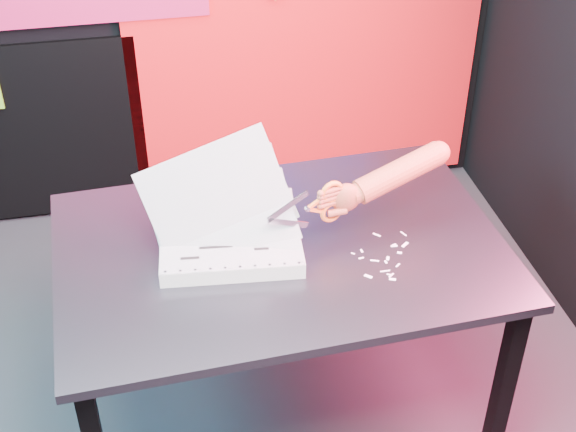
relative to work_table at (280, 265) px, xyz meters
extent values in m
cube|color=red|center=(0.38, 1.38, 0.18)|extent=(1.60, 0.02, 1.60)
cube|color=black|center=(-0.63, 0.35, -0.31)|extent=(0.05, 0.05, 0.72)
cube|color=black|center=(0.63, -0.35, -0.31)|extent=(0.05, 0.05, 0.72)
cube|color=black|center=(0.59, 0.41, -0.31)|extent=(0.05, 0.05, 0.72)
cube|color=#25252D|center=(0.00, 0.00, 0.06)|extent=(1.38, 0.96, 0.03)
cube|color=beige|center=(-0.15, 0.00, 0.10)|extent=(0.44, 0.34, 0.05)
cube|color=white|center=(-0.15, 0.00, 0.13)|extent=(0.44, 0.34, 0.00)
cube|color=white|center=(-0.15, 0.00, 0.13)|extent=(0.42, 0.32, 0.13)
cube|color=white|center=(-0.16, 0.02, 0.16)|extent=(0.41, 0.28, 0.22)
cube|color=white|center=(-0.17, 0.03, 0.20)|extent=(0.45, 0.21, 0.31)
cube|color=white|center=(-0.18, 0.05, 0.25)|extent=(0.47, 0.18, 0.36)
cylinder|color=black|center=(-0.35, -0.12, 0.13)|extent=(0.01, 0.01, 0.00)
cylinder|color=black|center=(-0.31, -0.12, 0.13)|extent=(0.01, 0.01, 0.00)
cylinder|color=black|center=(-0.27, -0.13, 0.13)|extent=(0.01, 0.01, 0.00)
cylinder|color=black|center=(-0.22, -0.13, 0.13)|extent=(0.01, 0.01, 0.00)
cylinder|color=black|center=(-0.18, -0.13, 0.13)|extent=(0.01, 0.01, 0.00)
cylinder|color=black|center=(-0.14, -0.14, 0.13)|extent=(0.01, 0.01, 0.00)
cylinder|color=black|center=(-0.10, -0.14, 0.13)|extent=(0.01, 0.01, 0.00)
cylinder|color=black|center=(-0.06, -0.15, 0.13)|extent=(0.01, 0.01, 0.00)
cylinder|color=black|center=(-0.02, -0.15, 0.13)|extent=(0.01, 0.01, 0.00)
cylinder|color=black|center=(0.03, -0.15, 0.13)|extent=(0.01, 0.01, 0.00)
cylinder|color=black|center=(-0.32, 0.16, 0.13)|extent=(0.01, 0.01, 0.00)
cylinder|color=black|center=(-0.28, 0.16, 0.13)|extent=(0.01, 0.01, 0.00)
cylinder|color=black|center=(-0.24, 0.15, 0.13)|extent=(0.01, 0.01, 0.00)
cylinder|color=black|center=(-0.20, 0.15, 0.13)|extent=(0.01, 0.01, 0.00)
cylinder|color=black|center=(-0.16, 0.14, 0.13)|extent=(0.01, 0.01, 0.00)
cylinder|color=black|center=(-0.11, 0.14, 0.13)|extent=(0.01, 0.01, 0.00)
cylinder|color=black|center=(-0.07, 0.14, 0.13)|extent=(0.01, 0.01, 0.00)
cylinder|color=black|center=(-0.03, 0.13, 0.13)|extent=(0.01, 0.01, 0.00)
cylinder|color=black|center=(0.01, 0.13, 0.13)|extent=(0.01, 0.01, 0.00)
cylinder|color=black|center=(0.05, 0.13, 0.13)|extent=(0.01, 0.01, 0.00)
cube|color=black|center=(-0.24, 0.07, 0.13)|extent=(0.08, 0.02, 0.00)
cube|color=black|center=(-0.12, 0.03, 0.13)|extent=(0.05, 0.02, 0.00)
cube|color=black|center=(-0.20, -0.04, 0.13)|extent=(0.10, 0.02, 0.00)
cube|color=black|center=(-0.07, -0.07, 0.13)|extent=(0.04, 0.01, 0.00)
cube|color=black|center=(-0.28, -0.07, 0.13)|extent=(0.05, 0.02, 0.00)
cube|color=black|center=(-0.09, 0.08, 0.13)|extent=(0.07, 0.02, 0.00)
cube|color=#B1B6BF|center=(0.01, -0.04, 0.25)|extent=(0.13, 0.04, 0.07)
cube|color=#B1B6BF|center=(0.01, -0.04, 0.19)|extent=(0.13, 0.04, 0.07)
cylinder|color=#B1B6BF|center=(0.08, -0.03, 0.22)|extent=(0.02, 0.02, 0.01)
cube|color=orange|center=(0.10, -0.02, 0.21)|extent=(0.05, 0.02, 0.03)
cube|color=orange|center=(0.10, -0.02, 0.23)|extent=(0.05, 0.02, 0.03)
torus|color=orange|center=(0.15, -0.01, 0.26)|extent=(0.07, 0.03, 0.07)
torus|color=orange|center=(0.15, -0.01, 0.19)|extent=(0.07, 0.03, 0.07)
ellipsoid|color=#B14C39|center=(0.20, 0.01, 0.22)|extent=(0.09, 0.05, 0.10)
cylinder|color=#B14C39|center=(0.15, -0.01, 0.22)|extent=(0.07, 0.04, 0.02)
cylinder|color=#B14C39|center=(0.15, -0.01, 0.23)|extent=(0.07, 0.03, 0.02)
cylinder|color=#B14C39|center=(0.15, -0.01, 0.25)|extent=(0.06, 0.03, 0.02)
cylinder|color=#B14C39|center=(0.15, -0.01, 0.26)|extent=(0.06, 0.03, 0.02)
cylinder|color=#B14C39|center=(0.17, -0.01, 0.19)|extent=(0.06, 0.02, 0.03)
cylinder|color=#B14C39|center=(0.24, 0.02, 0.22)|extent=(0.07, 0.07, 0.06)
cylinder|color=#B14C39|center=(0.38, 0.05, 0.26)|extent=(0.30, 0.15, 0.14)
sphere|color=#B14C39|center=(0.51, 0.09, 0.29)|extent=(0.07, 0.07, 0.07)
cube|color=white|center=(0.32, -0.16, 0.08)|extent=(0.02, 0.02, 0.00)
cube|color=white|center=(0.20, -0.08, 0.08)|extent=(0.01, 0.01, 0.00)
cube|color=white|center=(0.33, -0.07, 0.08)|extent=(0.02, 0.01, 0.00)
cube|color=white|center=(0.29, -0.14, 0.08)|extent=(0.01, 0.01, 0.00)
cube|color=white|center=(0.27, -0.18, 0.08)|extent=(0.03, 0.01, 0.00)
cube|color=white|center=(0.37, -0.07, 0.08)|extent=(0.03, 0.03, 0.00)
cube|color=white|center=(0.26, -0.13, 0.08)|extent=(0.03, 0.02, 0.00)
cube|color=white|center=(0.38, -0.02, 0.08)|extent=(0.01, 0.03, 0.00)
cube|color=white|center=(0.22, -0.11, 0.08)|extent=(0.02, 0.01, 0.00)
cube|color=white|center=(0.28, -0.20, 0.08)|extent=(0.01, 0.01, 0.00)
cube|color=white|center=(0.34, -0.07, 0.08)|extent=(0.01, 0.01, 0.00)
cube|color=white|center=(0.28, -0.22, 0.08)|extent=(0.02, 0.02, 0.00)
cube|color=white|center=(0.34, -0.11, 0.08)|extent=(0.02, 0.01, 0.00)
cube|color=white|center=(0.22, -0.19, 0.08)|extent=(0.02, 0.02, 0.00)
cube|color=white|center=(0.30, -0.13, 0.08)|extent=(0.01, 0.02, 0.00)
cube|color=white|center=(0.29, -0.20, 0.08)|extent=(0.02, 0.02, 0.00)
cube|color=white|center=(0.23, -0.08, 0.08)|extent=(0.01, 0.02, 0.00)
cube|color=white|center=(0.30, -0.01, 0.08)|extent=(0.02, 0.02, 0.00)
camera|label=1|loc=(-0.35, -1.87, 1.56)|focal=50.00mm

